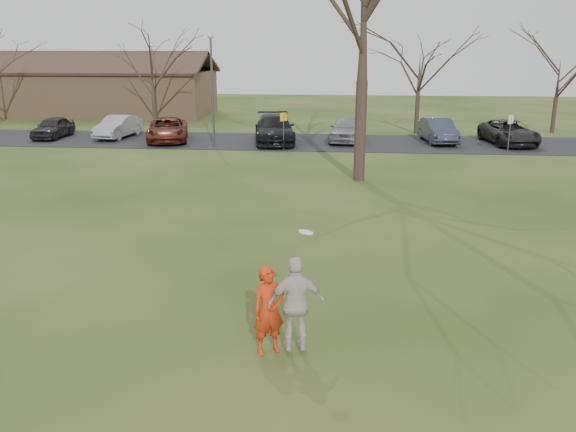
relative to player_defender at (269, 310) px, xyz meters
The scene contains 17 objects.
ground 0.87m from the player_defender, 107.00° to the left, with size 120.00×120.00×0.00m, color #1E380F.
parking_strip 25.14m from the player_defender, 90.09° to the left, with size 62.00×6.50×0.04m, color black.
player_defender is the anchor object (origin of this frame).
car_0 30.21m from the player_defender, 123.72° to the left, with size 1.53×3.79×1.29m, color black.
car_1 28.62m from the player_defender, 116.50° to the left, with size 1.44×4.13×1.36m, color #949599.
car_2 26.25m from the player_defender, 110.73° to the left, with size 2.29×4.96×1.38m, color #562014.
car_3 24.80m from the player_defender, 96.60° to the left, with size 2.25×5.53×1.61m, color black.
car_4 25.54m from the player_defender, 86.92° to the left, with size 1.78×4.42×1.50m, color gray.
car_5 26.54m from the player_defender, 75.19° to the left, with size 1.50×4.29×1.41m, color #2E3346.
car_6 27.62m from the player_defender, 66.96° to the left, with size 2.29×4.96×1.38m, color black.
catching_play 0.55m from the player_defender, ahead, with size 1.14×0.67×2.35m.
building 43.09m from the player_defender, 117.73° to the left, with size 20.60×8.50×5.14m.
lamp_post 23.63m from the player_defender, 104.94° to the left, with size 0.34×0.34×6.27m.
sign_yellow 22.23m from the player_defender, 95.27° to the left, with size 0.35×0.35×2.08m.
sign_white 24.27m from the player_defender, 65.77° to the left, with size 0.35×0.35×2.08m.
big_tree 16.44m from the player_defender, 82.62° to the left, with size 9.00×9.00×14.00m, color #352821, non-canonical shape.
small_tree_row 30.65m from the player_defender, 81.81° to the left, with size 55.00×5.90×8.50m.
Camera 1 is at (1.38, -10.14, 5.63)m, focal length 36.86 mm.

